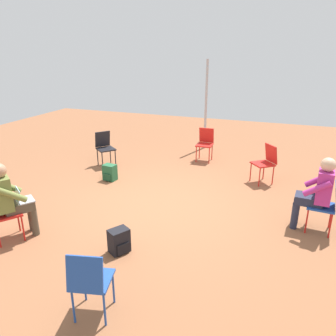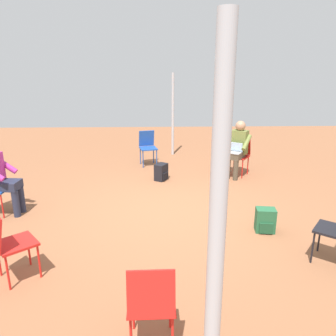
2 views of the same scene
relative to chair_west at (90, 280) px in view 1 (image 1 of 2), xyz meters
name	(u,v)px [view 1 (image 1 of 2)]	position (x,y,z in m)	size (l,w,h in m)	color
ground_plane	(159,204)	(2.82, 0.35, -0.50)	(16.68, 16.68, 0.00)	brown
chair_west	(90,280)	(0.00, 0.00, 0.00)	(0.52, 0.48, 0.85)	#1E4799
chair_northeast	(105,146)	(4.45, 2.45, 0.00)	(0.58, 0.58, 0.85)	black
chair_south	(327,204)	(2.84, -2.48, 0.00)	(0.43, 0.47, 0.85)	#1E4799
chair_northwest	(0,212)	(0.86, 2.10, 0.00)	(0.58, 0.57, 0.85)	red
chair_southeast	(266,161)	(4.65, -1.41, 0.00)	(0.58, 0.58, 0.85)	red
chair_east	(205,142)	(5.69, 0.19, 0.00)	(0.44, 0.41, 0.85)	red
person_with_laptop	(10,197)	(1.00, 2.01, 0.20)	(0.64, 0.63, 1.24)	#4C4233
person_in_magenta	(317,190)	(2.85, -2.31, 0.20)	(0.52, 0.54, 1.24)	#23283D
backpack_near_laptop_user	(110,173)	(3.59, 1.84, -0.34)	(0.27, 0.30, 0.36)	#235B38
backpack_by_empty_chair	(119,242)	(1.20, 0.32, -0.34)	(0.34, 0.32, 0.36)	black
tent_pole_near	(206,105)	(6.81, 0.49, 0.77)	(0.07, 0.07, 2.52)	#B2B2B7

